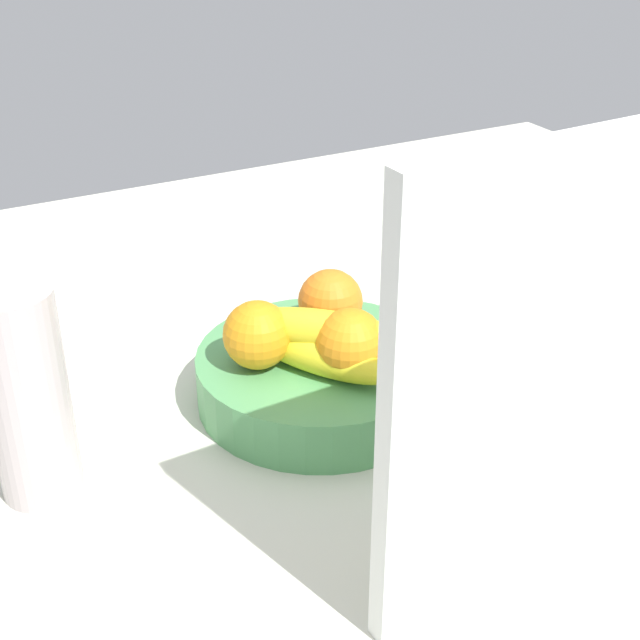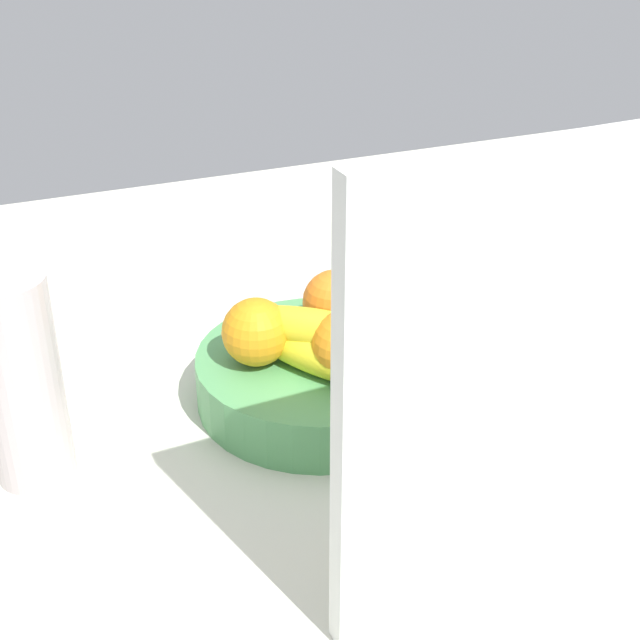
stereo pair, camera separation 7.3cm
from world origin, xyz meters
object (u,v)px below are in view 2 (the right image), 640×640
Objects in this scene: fruit_bowl at (320,377)px; thermos_tumbler at (21,381)px; orange_front_right at (256,331)px; banana_bunch at (317,341)px; orange_front_left at (335,302)px; cutting_board at (517,391)px; orange_center at (347,344)px; jar_lid at (68,394)px.

thermos_tumbler is (28.82, 1.17, 7.26)cm from fruit_bowl.
banana_bunch is at bearing 144.53° from orange_front_right.
orange_front_left is 34.49cm from cutting_board.
orange_front_right is 6.18cm from banana_bunch.
orange_center reaches higher than jar_lid.
fruit_bowl is at bearing -177.67° from thermos_tumbler.
orange_front_left is 1.00× the size of orange_center.
orange_front_right is 9.26cm from orange_center.
jar_lid is (-4.41, -11.28, -9.38)cm from thermos_tumbler.
thermos_tumbler is (31.58, -28.04, -8.02)cm from cutting_board.
orange_center is (2.46, 8.56, 0.00)cm from orange_front_left.
orange_center is at bearing 141.85° from orange_front_right.
cutting_board is at bearing 124.64° from jar_lid.
orange_front_right is 22.59cm from thermos_tumbler.
fruit_bowl is 26.51cm from jar_lid.
thermos_tumbler reaches higher than fruit_bowl.
orange_front_left is 0.41× the size of banana_bunch.
fruit_bowl reaches higher than jar_lid.
cutting_board is 42.99cm from thermos_tumbler.
cutting_board is (-2.76, 29.21, 15.27)cm from fruit_bowl.
orange_front_left is 7.98cm from banana_bunch.
banana_bunch is 0.46× the size of cutting_board.
cutting_board reaches higher than jar_lid.
orange_front_right is at bearing -35.47° from banana_bunch.
orange_front_left is at bearing -163.74° from orange_front_right.
jar_lid is (27.17, -39.32, -17.40)cm from cutting_board.
orange_center reaches higher than banana_bunch.
orange_front_left reaches higher than jar_lid.
orange_center is 0.94× the size of jar_lid.
cutting_board reaches higher than orange_center.
orange_front_left is 1.00× the size of orange_front_right.
cutting_board reaches higher than banana_bunch.
thermos_tumbler reaches higher than orange_front_right.
banana_bunch is 0.84× the size of thermos_tumbler.
thermos_tumbler reaches higher than banana_bunch.
fruit_bowl is 1.27× the size of thermos_tumbler.
banana_bunch is at bearing -84.00° from cutting_board.
banana_bunch is (4.72, 6.43, -0.33)cm from orange_front_left.
jar_lid is (27.78, -6.07, -8.28)cm from orange_front_left.
fruit_bowl is at bearing -78.72° from orange_center.
orange_front_left is 0.94× the size of jar_lid.
jar_lid is at bearing -22.50° from fruit_bowl.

